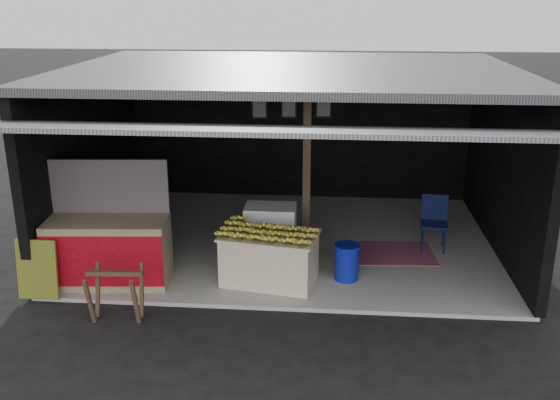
# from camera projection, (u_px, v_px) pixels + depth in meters

# --- Properties ---
(ground) EXTENTS (80.00, 80.00, 0.00)m
(ground) POSITION_uv_depth(u_px,v_px,m) (277.00, 311.00, 8.55)
(ground) COLOR black
(ground) RESTS_ON ground
(concrete_slab) EXTENTS (7.00, 5.00, 0.06)m
(concrete_slab) POSITION_uv_depth(u_px,v_px,m) (290.00, 240.00, 10.91)
(concrete_slab) COLOR gray
(concrete_slab) RESTS_ON ground
(shophouse) EXTENTS (7.40, 7.29, 3.02)m
(shophouse) POSITION_uv_depth(u_px,v_px,m) (292.00, 120.00, 10.55)
(shophouse) COLOR black
(shophouse) RESTS_ON ground
(banana_table) EXTENTS (1.51, 1.08, 0.76)m
(banana_table) POSITION_uv_depth(u_px,v_px,m) (270.00, 258.00, 9.17)
(banana_table) COLOR beige
(banana_table) RESTS_ON concrete_slab
(banana_pile) EXTENTS (1.38, 0.97, 0.15)m
(banana_pile) POSITION_uv_depth(u_px,v_px,m) (269.00, 229.00, 9.03)
(banana_pile) COLOR gold
(banana_pile) RESTS_ON banana_table
(white_crate) EXTENTS (0.80, 0.55, 0.89)m
(white_crate) POSITION_uv_depth(u_px,v_px,m) (270.00, 232.00, 9.97)
(white_crate) COLOR white
(white_crate) RESTS_ON concrete_slab
(neighbor_stall) EXTENTS (1.79, 0.92, 1.79)m
(neighbor_stall) POSITION_uv_depth(u_px,v_px,m) (109.00, 248.00, 9.14)
(neighbor_stall) COLOR #998466
(neighbor_stall) RESTS_ON concrete_slab
(green_signboard) EXTENTS (0.57, 0.14, 0.86)m
(green_signboard) POSITION_uv_depth(u_px,v_px,m) (37.00, 270.00, 8.67)
(green_signboard) COLOR black
(green_signboard) RESTS_ON concrete_slab
(sawhorse) EXTENTS (0.74, 0.67, 0.72)m
(sawhorse) POSITION_uv_depth(u_px,v_px,m) (116.00, 290.00, 8.16)
(sawhorse) COLOR #4E3727
(sawhorse) RESTS_ON ground
(water_barrel) EXTENTS (0.36, 0.36, 0.52)m
(water_barrel) POSITION_uv_depth(u_px,v_px,m) (347.00, 263.00, 9.29)
(water_barrel) COLOR #0D1790
(water_barrel) RESTS_ON concrete_slab
(plastic_chair) EXTENTS (0.47, 0.47, 0.91)m
(plastic_chair) POSITION_uv_depth(u_px,v_px,m) (434.00, 217.00, 10.37)
(plastic_chair) COLOR #0A1038
(plastic_chair) RESTS_ON concrete_slab
(magenta_rug) EXTENTS (1.56, 1.09, 0.01)m
(magenta_rug) POSITION_uv_depth(u_px,v_px,m) (388.00, 253.00, 10.29)
(magenta_rug) COLOR #7C1B55
(magenta_rug) RESTS_ON concrete_slab
(picture_frames) EXTENTS (1.62, 0.04, 0.46)m
(picture_frames) POSITION_uv_depth(u_px,v_px,m) (291.00, 108.00, 12.58)
(picture_frames) COLOR black
(picture_frames) RESTS_ON shophouse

